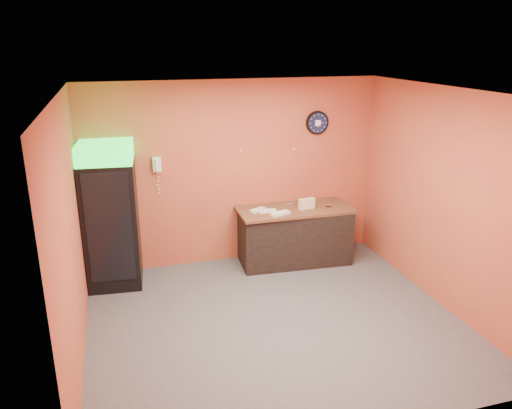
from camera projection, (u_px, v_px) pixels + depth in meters
name	position (u px, v px, depth m)	size (l,w,h in m)	color
floor	(275.00, 322.00, 6.20)	(4.50, 4.50, 0.00)	#47474C
back_wall	(234.00, 173.00, 7.58)	(4.50, 0.02, 2.80)	#B35A32
left_wall	(70.00, 236.00, 5.16)	(0.02, 4.00, 2.80)	#B35A32
right_wall	(443.00, 199.00, 6.35)	(0.02, 4.00, 2.80)	#B35A32
ceiling	(278.00, 92.00, 5.32)	(4.50, 4.00, 0.02)	white
beverage_cooler	(112.00, 218.00, 6.86)	(0.77, 0.78, 2.04)	black
prep_counter	(294.00, 236.00, 7.78)	(1.68, 0.75, 0.84)	black
wall_clock	(317.00, 123.00, 7.68)	(0.36, 0.06, 0.36)	black
wall_phone	(157.00, 165.00, 7.15)	(0.12, 0.10, 0.22)	white
butcher_paper	(295.00, 209.00, 7.64)	(1.75, 0.78, 0.04)	brown
sub_roll_stack	(307.00, 204.00, 7.58)	(0.27, 0.13, 0.16)	#F5EABF
wrapped_sandwich_left	(267.00, 211.00, 7.45)	(0.26, 0.10, 0.04)	silver
wrapped_sandwich_mid	(280.00, 213.00, 7.34)	(0.29, 0.12, 0.04)	silver
wrapped_sandwich_right	(258.00, 210.00, 7.49)	(0.26, 0.10, 0.04)	silver
kitchen_tool	(293.00, 203.00, 7.81)	(0.05, 0.05, 0.05)	silver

